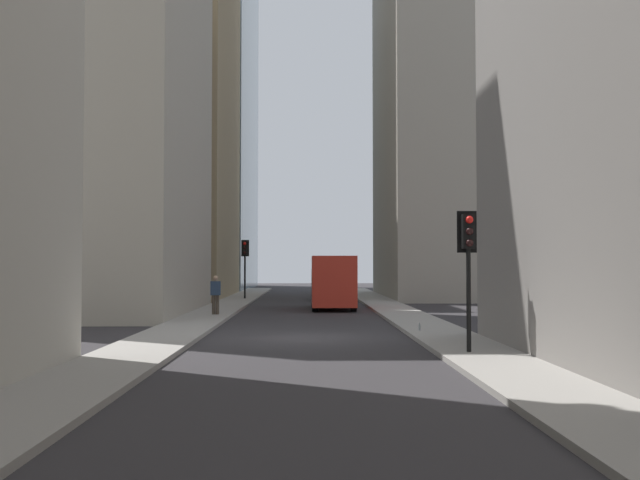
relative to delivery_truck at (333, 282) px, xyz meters
The scene contains 12 objects.
ground_plane 15.22m from the delivery_truck, behind, with size 135.00×135.00×0.00m, color #302D30.
sidewalk_right 16.26m from the delivery_truck, 158.64° to the left, with size 90.00×2.20×0.14m, color gray.
sidewalk_left 15.46m from the delivery_truck, 168.39° to the right, with size 90.00×2.20×0.14m, color gray.
building_left_far 22.20m from the delivery_truck, 34.74° to the right, with size 16.36×10.50×33.38m.
building_right_far 21.04m from the delivery_truck, 42.41° to the left, with size 14.83×10.00×25.39m.
building_right_midfar 17.88m from the delivery_truck, 107.31° to the left, with size 13.84×10.50×28.34m.
delivery_truck is the anchor object (origin of this frame).
sedan_black 9.84m from the delivery_truck, ahead, with size 4.30×1.78×1.42m.
traffic_light_foreground 20.24m from the delivery_truck, behind, with size 0.43×0.52×3.68m.
traffic_light_midblock 10.76m from the delivery_truck, 31.36° to the left, with size 0.43×0.52×3.91m.
pedestrian 8.22m from the delivery_truck, 137.47° to the left, with size 0.26×0.44×1.76m.
discarded_bottle 14.33m from the delivery_truck, behind, with size 0.07×0.07×0.27m.
Camera 1 is at (-23.31, -0.00, 2.41)m, focal length 39.83 mm.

